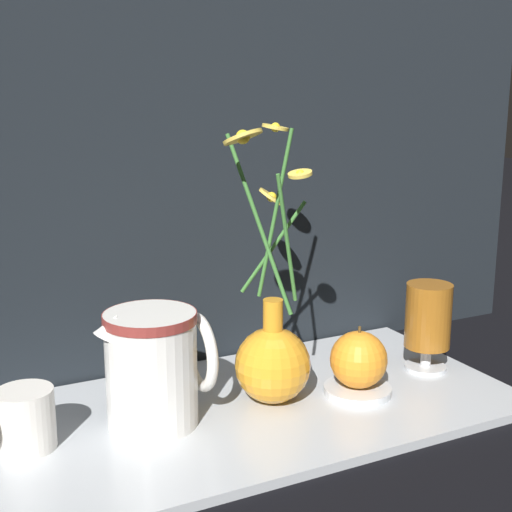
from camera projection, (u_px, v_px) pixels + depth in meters
name	position (u px, v px, depth m)	size (l,w,h in m)	color
ground_plane	(249.00, 414.00, 0.93)	(6.00, 6.00, 0.00)	black
shelf	(249.00, 410.00, 0.93)	(0.70, 0.35, 0.01)	#B2B7BC
vase_with_flowers	(274.00, 357.00, 0.92)	(0.16, 0.18, 0.36)	orange
yellow_mug	(23.00, 420.00, 0.81)	(0.08, 0.07, 0.07)	silver
ceramic_pitcher	(154.00, 364.00, 0.86)	(0.14, 0.11, 0.15)	white
tea_glass	(428.00, 319.00, 1.03)	(0.07, 0.07, 0.13)	silver
saucer_plate	(358.00, 390.00, 0.96)	(0.09, 0.09, 0.01)	silver
orange_fruit	(359.00, 360.00, 0.95)	(0.08, 0.08, 0.09)	orange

